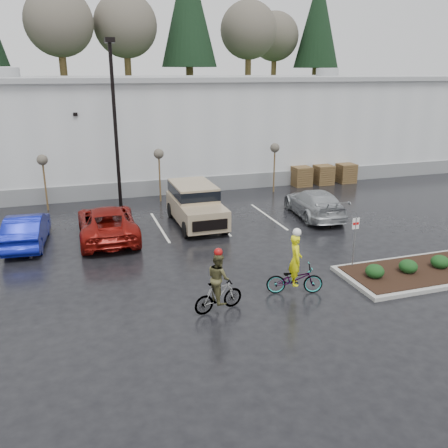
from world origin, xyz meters
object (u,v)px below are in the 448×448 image
object	(u,v)px
pallet_stack_b	(323,175)
suv_tan	(196,206)
car_red	(107,222)
car_far_silver	(314,203)
sapling_mid	(159,157)
cyclist_hivis	(295,273)
sapling_east	(275,151)
fire_lane_sign	(355,237)
sapling_west	(43,163)
cyclist_olive	(218,288)
car_blue	(27,230)
lamppost	(114,108)
pallet_stack_c	(346,173)
pallet_stack_a	(301,176)

from	to	relation	value
pallet_stack_b	suv_tan	distance (m)	12.48
car_red	car_far_silver	size ratio (longest dim) A/B	1.09
sapling_mid	cyclist_hivis	size ratio (longest dim) A/B	1.31
suv_tan	sapling_east	bearing A→B (deg)	38.23
fire_lane_sign	sapling_east	bearing A→B (deg)	80.25
cyclist_hivis	pallet_stack_b	bearing A→B (deg)	-16.45
fire_lane_sign	pallet_stack_b	bearing A→B (deg)	65.12
sapling_west	cyclist_olive	distance (m)	15.60
sapling_west	car_blue	bearing A→B (deg)	-96.76
lamppost	sapling_west	size ratio (longest dim) A/B	2.88
car_far_silver	cyclist_olive	size ratio (longest dim) A/B	2.32
car_red	sapling_mid	bearing A→B (deg)	-121.00
car_far_silver	fire_lane_sign	bearing A→B (deg)	80.31
sapling_west	sapling_mid	distance (m)	6.50
sapling_mid	fire_lane_sign	bearing A→B (deg)	-67.51
suv_tan	pallet_stack_c	bearing A→B (deg)	26.22
pallet_stack_b	pallet_stack_c	xyz separation A→B (m)	(1.80, 0.00, 0.00)
pallet_stack_c	car_far_silver	xyz separation A→B (m)	(-6.14, -6.76, 0.07)
pallet_stack_a	car_far_silver	world-z (taller)	car_far_silver
lamppost	pallet_stack_b	world-z (taller)	lamppost
pallet_stack_b	fire_lane_sign	size ratio (longest dim) A/B	0.61
sapling_east	fire_lane_sign	world-z (taller)	sapling_east
suv_tan	lamppost	bearing A→B (deg)	128.79
fire_lane_sign	lamppost	bearing A→B (deg)	123.46
car_red	cyclist_hivis	xyz separation A→B (m)	(5.83, -8.03, -0.03)
lamppost	cyclist_olive	bearing A→B (deg)	-82.67
sapling_west	car_blue	distance (m)	6.13
car_far_silver	cyclist_olive	world-z (taller)	cyclist_olive
sapling_east	pallet_stack_a	distance (m)	3.39
pallet_stack_a	car_red	distance (m)	15.29
lamppost	suv_tan	bearing A→B (deg)	-51.21
pallet_stack_c	pallet_stack_b	bearing A→B (deg)	180.00
sapling_mid	cyclist_olive	xyz separation A→B (m)	(-0.78, -14.39, -1.91)
pallet_stack_a	car_red	world-z (taller)	car_red
cyclist_olive	sapling_east	bearing A→B (deg)	-42.28
sapling_east	car_red	xyz separation A→B (m)	(-11.14, -5.92, -1.95)
pallet_stack_b	fire_lane_sign	world-z (taller)	fire_lane_sign
car_far_silver	sapling_east	bearing A→B (deg)	-84.81
pallet_stack_b	sapling_east	bearing A→B (deg)	-166.61
car_blue	cyclist_hivis	world-z (taller)	cyclist_hivis
sapling_mid	car_red	size ratio (longest dim) A/B	0.57
sapling_west	car_far_silver	bearing A→B (deg)	-22.58
sapling_west	suv_tan	distance (m)	9.20
lamppost	car_red	bearing A→B (deg)	-103.00
fire_lane_sign	cyclist_olive	xyz separation A→B (m)	(-6.08, -1.59, -0.59)
sapling_west	car_far_silver	size ratio (longest dim) A/B	0.62
cyclist_hivis	car_blue	bearing A→B (deg)	64.85
pallet_stack_c	fire_lane_sign	distance (m)	16.07
lamppost	pallet_stack_c	bearing A→B (deg)	7.13
lamppost	sapling_east	xyz separation A→B (m)	(10.00, 1.00, -2.96)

